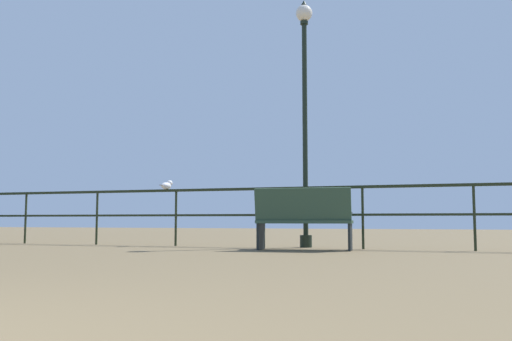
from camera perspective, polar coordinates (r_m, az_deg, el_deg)
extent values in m
cube|color=black|center=(9.72, 5.80, -1.80)|extent=(23.01, 0.05, 0.05)
cube|color=black|center=(9.70, 5.82, -4.61)|extent=(23.01, 0.04, 0.04)
cylinder|color=black|center=(12.63, -22.81, -4.59)|extent=(0.04, 0.04, 1.06)
cylinder|color=black|center=(11.54, -16.20, -4.78)|extent=(0.04, 0.04, 1.06)
cylinder|color=black|center=(10.62, -8.32, -4.91)|extent=(0.04, 0.04, 1.06)
cylinder|color=black|center=(9.94, 0.83, -4.95)|extent=(0.04, 0.04, 1.06)
cylinder|color=black|center=(9.54, 11.03, -4.85)|extent=(0.04, 0.04, 1.06)
cylinder|color=black|center=(9.47, 21.74, -4.57)|extent=(0.04, 0.04, 1.06)
cube|color=#2D4634|center=(9.10, 5.05, -5.34)|extent=(1.60, 0.64, 0.05)
cube|color=#2D4634|center=(8.88, 4.82, -3.57)|extent=(1.57, 0.28, 0.55)
cube|color=black|center=(9.02, 9.75, -6.75)|extent=(0.08, 0.45, 0.46)
cube|color=black|center=(9.22, 9.80, -4.41)|extent=(0.07, 0.35, 0.04)
cube|color=black|center=(9.24, 0.49, -6.78)|extent=(0.08, 0.45, 0.46)
cube|color=black|center=(9.43, 0.77, -4.50)|extent=(0.07, 0.35, 0.04)
cylinder|color=black|center=(10.01, 5.21, -7.33)|extent=(0.22, 0.22, 0.22)
cylinder|color=black|center=(10.14, 5.11, 4.43)|extent=(0.09, 0.09, 3.92)
cylinder|color=black|center=(10.66, 5.02, 15.02)|extent=(0.14, 0.14, 0.06)
sphere|color=silver|center=(10.72, 5.01, 15.96)|extent=(0.31, 0.31, 0.31)
cone|color=black|center=(10.80, 5.00, 16.97)|extent=(0.11, 0.11, 0.10)
ellipsoid|color=silver|center=(10.74, -9.31, -1.58)|extent=(0.18, 0.27, 0.13)
ellipsoid|color=#96939A|center=(10.74, -9.31, -1.48)|extent=(0.14, 0.24, 0.05)
sphere|color=silver|center=(10.83, -8.95, -1.30)|extent=(0.11, 0.11, 0.11)
cone|color=yellow|center=(10.89, -8.71, -1.32)|extent=(0.05, 0.06, 0.04)
cube|color=#96939A|center=(10.64, -9.75, -1.51)|extent=(0.07, 0.09, 0.02)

